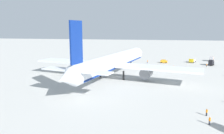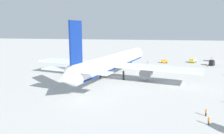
{
  "view_description": "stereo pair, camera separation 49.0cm",
  "coord_description": "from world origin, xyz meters",
  "px_view_note": "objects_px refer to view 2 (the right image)",
  "views": [
    {
      "loc": [
        -85.57,
        -15.07,
        20.19
      ],
      "look_at": [
        -2.48,
        0.61,
        4.71
      ],
      "focal_mm": 33.82,
      "sensor_mm": 36.0,
      "label": 1
    },
    {
      "loc": [
        -85.47,
        -15.55,
        20.19
      ],
      "look_at": [
        -2.48,
        0.61,
        4.71
      ],
      "focal_mm": 33.82,
      "sensor_mm": 36.0,
      "label": 2
    }
  ],
  "objects_px": {
    "traffic_cone_0": "(98,62)",
    "traffic_cone_2": "(174,66)",
    "service_truck_2": "(212,59)",
    "ground_worker_2": "(206,112)",
    "ground_worker_0": "(207,65)",
    "baggage_cart_0": "(92,61)",
    "ground_worker_4": "(209,121)",
    "service_van": "(164,61)",
    "service_truck_4": "(212,63)",
    "ground_worker_3": "(148,62)",
    "service_truck_1": "(193,61)",
    "traffic_cone_1": "(194,69)",
    "airliner": "(113,62)"
  },
  "relations": [
    {
      "from": "service_van",
      "to": "ground_worker_3",
      "type": "distance_m",
      "value": 9.78
    },
    {
      "from": "service_truck_1",
      "to": "traffic_cone_2",
      "type": "bearing_deg",
      "value": 141.24
    },
    {
      "from": "ground_worker_2",
      "to": "traffic_cone_0",
      "type": "height_order",
      "value": "ground_worker_2"
    },
    {
      "from": "service_truck_1",
      "to": "traffic_cone_2",
      "type": "relative_size",
      "value": 9.77
    },
    {
      "from": "service_truck_1",
      "to": "ground_worker_4",
      "type": "bearing_deg",
      "value": 172.43
    },
    {
      "from": "service_truck_1",
      "to": "traffic_cone_1",
      "type": "distance_m",
      "value": 23.31
    },
    {
      "from": "service_truck_1",
      "to": "traffic_cone_0",
      "type": "xyz_separation_m",
      "value": [
        -9.04,
        56.42,
        -1.0
      ]
    },
    {
      "from": "baggage_cart_0",
      "to": "ground_worker_4",
      "type": "height_order",
      "value": "ground_worker_4"
    },
    {
      "from": "baggage_cart_0",
      "to": "service_truck_4",
      "type": "bearing_deg",
      "value": -89.87
    },
    {
      "from": "airliner",
      "to": "ground_worker_0",
      "type": "bearing_deg",
      "value": -52.59
    },
    {
      "from": "airliner",
      "to": "traffic_cone_2",
      "type": "distance_m",
      "value": 42.51
    },
    {
      "from": "airliner",
      "to": "service_truck_4",
      "type": "bearing_deg",
      "value": -50.91
    },
    {
      "from": "service_van",
      "to": "traffic_cone_2",
      "type": "xyz_separation_m",
      "value": [
        -10.84,
        -4.42,
        -0.76
      ]
    },
    {
      "from": "service_truck_4",
      "to": "service_van",
      "type": "xyz_separation_m",
      "value": [
        4.07,
        25.29,
        -0.6
      ]
    },
    {
      "from": "ground_worker_2",
      "to": "service_truck_4",
      "type": "bearing_deg",
      "value": -14.87
    },
    {
      "from": "service_truck_2",
      "to": "service_truck_1",
      "type": "bearing_deg",
      "value": 121.67
    },
    {
      "from": "ground_worker_0",
      "to": "ground_worker_2",
      "type": "bearing_deg",
      "value": 166.8
    },
    {
      "from": "service_truck_2",
      "to": "baggage_cart_0",
      "type": "distance_m",
      "value": 75.16
    },
    {
      "from": "traffic_cone_0",
      "to": "traffic_cone_2",
      "type": "distance_m",
      "value": 44.48
    },
    {
      "from": "ground_worker_0",
      "to": "service_van",
      "type": "bearing_deg",
      "value": 67.69
    },
    {
      "from": "ground_worker_3",
      "to": "traffic_cone_1",
      "type": "relative_size",
      "value": 3.22
    },
    {
      "from": "baggage_cart_0",
      "to": "ground_worker_4",
      "type": "relative_size",
      "value": 1.96
    },
    {
      "from": "service_truck_2",
      "to": "service_van",
      "type": "distance_m",
      "value": 32.16
    },
    {
      "from": "service_truck_4",
      "to": "ground_worker_2",
      "type": "bearing_deg",
      "value": 165.13
    },
    {
      "from": "ground_worker_4",
      "to": "traffic_cone_1",
      "type": "height_order",
      "value": "ground_worker_4"
    },
    {
      "from": "baggage_cart_0",
      "to": "ground_worker_3",
      "type": "xyz_separation_m",
      "value": [
        1.93,
        -34.13,
        0.64
      ]
    },
    {
      "from": "service_truck_4",
      "to": "traffic_cone_2",
      "type": "xyz_separation_m",
      "value": [
        -6.78,
        20.87,
        -1.36
      ]
    },
    {
      "from": "service_truck_2",
      "to": "ground_worker_2",
      "type": "height_order",
      "value": "service_truck_2"
    },
    {
      "from": "service_van",
      "to": "traffic_cone_1",
      "type": "height_order",
      "value": "service_van"
    },
    {
      "from": "baggage_cart_0",
      "to": "ground_worker_3",
      "type": "height_order",
      "value": "ground_worker_3"
    },
    {
      "from": "traffic_cone_0",
      "to": "baggage_cart_0",
      "type": "bearing_deg",
      "value": 87.08
    },
    {
      "from": "baggage_cart_0",
      "to": "service_van",
      "type": "bearing_deg",
      "value": -84.47
    },
    {
      "from": "baggage_cart_0",
      "to": "ground_worker_0",
      "type": "distance_m",
      "value": 65.68
    },
    {
      "from": "service_truck_2",
      "to": "ground_worker_0",
      "type": "relative_size",
      "value": 3.25
    },
    {
      "from": "traffic_cone_1",
      "to": "baggage_cart_0",
      "type": "bearing_deg",
      "value": 76.05
    },
    {
      "from": "baggage_cart_0",
      "to": "ground_worker_3",
      "type": "distance_m",
      "value": 34.19
    },
    {
      "from": "service_truck_4",
      "to": "ground_worker_2",
      "type": "xyz_separation_m",
      "value": [
        -73.38,
        19.48,
        -0.75
      ]
    },
    {
      "from": "ground_worker_4",
      "to": "traffic_cone_0",
      "type": "distance_m",
      "value": 89.79
    },
    {
      "from": "service_truck_1",
      "to": "ground_worker_0",
      "type": "distance_m",
      "value": 14.49
    },
    {
      "from": "baggage_cart_0",
      "to": "traffic_cone_1",
      "type": "distance_m",
      "value": 59.09
    },
    {
      "from": "service_truck_2",
      "to": "ground_worker_0",
      "type": "bearing_deg",
      "value": 160.13
    },
    {
      "from": "ground_worker_0",
      "to": "traffic_cone_2",
      "type": "height_order",
      "value": "ground_worker_0"
    },
    {
      "from": "service_truck_4",
      "to": "ground_worker_4",
      "type": "xyz_separation_m",
      "value": [
        -78.13,
        20.0,
        -0.72
      ]
    },
    {
      "from": "service_truck_4",
      "to": "traffic_cone_0",
      "type": "bearing_deg",
      "value": 90.32
    },
    {
      "from": "traffic_cone_1",
      "to": "traffic_cone_2",
      "type": "distance_m",
      "value": 12.02
    },
    {
      "from": "service_van",
      "to": "ground_worker_3",
      "type": "relative_size",
      "value": 2.37
    },
    {
      "from": "service_van",
      "to": "baggage_cart_0",
      "type": "distance_m",
      "value": 43.85
    },
    {
      "from": "service_truck_2",
      "to": "ground_worker_0",
      "type": "xyz_separation_m",
      "value": [
        -21.48,
        7.76,
        -0.76
      ]
    },
    {
      "from": "traffic_cone_2",
      "to": "service_truck_4",
      "type": "bearing_deg",
      "value": -72.01
    },
    {
      "from": "service_truck_4",
      "to": "ground_worker_4",
      "type": "distance_m",
      "value": 80.66
    }
  ]
}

